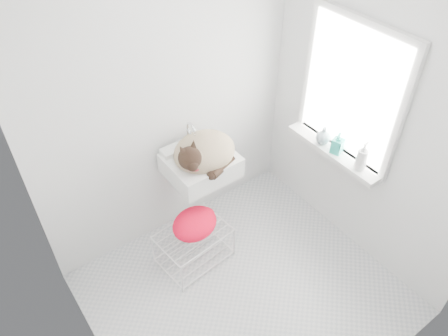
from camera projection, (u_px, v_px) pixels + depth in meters
floor at (245, 294)px, 3.44m from camera, size 2.20×2.00×0.02m
back_wall at (167, 102)px, 3.22m from camera, size 2.20×0.02×2.50m
right_wall at (373, 115)px, 3.10m from camera, size 0.02×2.00×2.50m
left_wall at (75, 266)px, 2.13m from camera, size 0.02×2.00×2.50m
window_glass at (352, 92)px, 3.15m from camera, size 0.01×0.80×1.00m
window_frame at (351, 92)px, 3.14m from camera, size 0.04×0.90×1.10m
windowsill at (333, 151)px, 3.46m from camera, size 0.16×0.88×0.04m
sink at (201, 157)px, 3.38m from camera, size 0.52×0.46×0.21m
faucet at (187, 131)px, 3.40m from camera, size 0.19×0.13×0.19m
cat at (203, 153)px, 3.34m from camera, size 0.52×0.42×0.32m
wire_rack at (194, 247)px, 3.60m from camera, size 0.59×0.44×0.33m
towel at (195, 228)px, 3.48m from camera, size 0.45×0.37×0.16m
bottle_a at (359, 168)px, 3.28m from camera, size 0.08×0.08×0.20m
bottle_b at (336, 152)px, 3.42m from camera, size 0.10×0.10×0.18m
bottle_c at (322, 143)px, 3.51m from camera, size 0.16×0.16×0.15m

